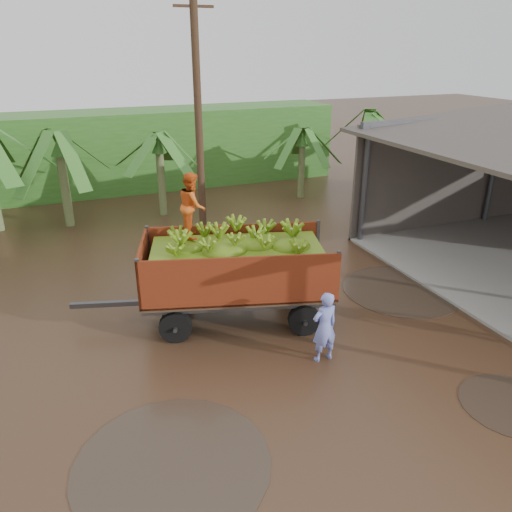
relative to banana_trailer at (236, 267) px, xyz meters
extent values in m
plane|color=black|center=(0.55, -2.29, -1.39)|extent=(100.00, 100.00, 0.00)
cube|color=#383330|center=(11.55, 3.61, 0.61)|extent=(12.00, 0.12, 4.00)
cube|color=#2D661E|center=(-1.45, 13.71, 0.41)|extent=(22.00, 3.00, 3.60)
cube|color=#47474C|center=(-3.03, 0.86, -0.83)|extent=(1.77, 0.62, 0.12)
imported|color=#DF5A1A|center=(-0.87, 0.57, 1.51)|extent=(0.75, 0.87, 1.57)
imported|color=#7682D8|center=(1.12, -2.44, -0.57)|extent=(0.62, 0.43, 1.64)
cylinder|color=#47301E|center=(0.61, 5.02, 2.62)|extent=(0.24, 0.24, 8.01)
cube|color=#47301E|center=(0.61, 5.02, 6.02)|extent=(1.20, 0.08, 0.08)
camera|label=1|loc=(-3.68, -10.45, 5.00)|focal=35.00mm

